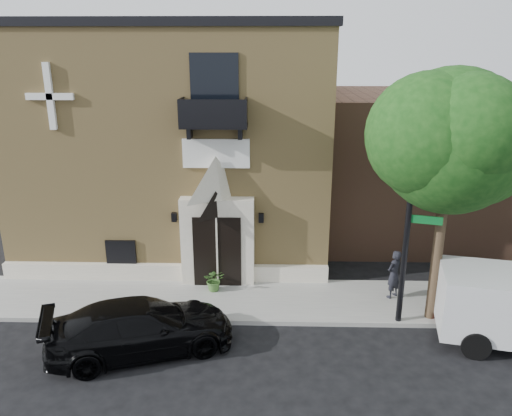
{
  "coord_description": "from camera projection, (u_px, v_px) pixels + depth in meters",
  "views": [
    {
      "loc": [
        0.83,
        -13.79,
        8.43
      ],
      "look_at": [
        0.39,
        2.0,
        3.26
      ],
      "focal_mm": 35.0,
      "sensor_mm": 36.0,
      "label": 1
    }
  ],
  "objects": [
    {
      "name": "fire_hydrant",
      "position": [
        445.0,
        309.0,
        15.59
      ],
      "size": [
        0.48,
        0.38,
        0.84
      ],
      "color": "maroon",
      "rests_on": "sidewalk"
    },
    {
      "name": "pedestrian_near",
      "position": [
        394.0,
        274.0,
        16.97
      ],
      "size": [
        0.74,
        0.72,
        1.71
      ],
      "primitive_type": "imported",
      "rotation": [
        0.0,
        0.0,
        3.86
      ],
      "color": "black",
      "rests_on": "sidewalk"
    },
    {
      "name": "street_tree_left",
      "position": [
        453.0,
        140.0,
        14.09
      ],
      "size": [
        4.97,
        4.38,
        7.77
      ],
      "color": "#38281C",
      "rests_on": "sidewalk"
    },
    {
      "name": "street_sign",
      "position": [
        409.0,
        221.0,
        14.74
      ],
      "size": [
        1.02,
        1.21,
        6.61
      ],
      "rotation": [
        0.0,
        0.0,
        -0.27
      ],
      "color": "black",
      "rests_on": "sidewalk"
    },
    {
      "name": "ground",
      "position": [
        242.0,
        325.0,
        15.75
      ],
      "size": [
        120.0,
        120.0,
        0.0
      ],
      "primitive_type": "plane",
      "color": "black",
      "rests_on": "ground"
    },
    {
      "name": "neighbour_building",
      "position": [
        511.0,
        164.0,
        22.99
      ],
      "size": [
        18.0,
        8.0,
        6.4
      ],
      "primitive_type": "cube",
      "color": "brown",
      "rests_on": "ground"
    },
    {
      "name": "church",
      "position": [
        183.0,
        136.0,
        21.94
      ],
      "size": [
        12.2,
        11.01,
        9.3
      ],
      "color": "tan",
      "rests_on": "ground"
    },
    {
      "name": "planter",
      "position": [
        214.0,
        280.0,
        17.57
      ],
      "size": [
        0.78,
        0.7,
        0.81
      ],
      "primitive_type": "imported",
      "rotation": [
        0.0,
        0.0,
        0.09
      ],
      "color": "#447230",
      "rests_on": "sidewalk"
    },
    {
      "name": "black_sedan",
      "position": [
        141.0,
        327.0,
        14.23
      ],
      "size": [
        5.67,
        3.74,
        1.53
      ],
      "primitive_type": "imported",
      "rotation": [
        0.0,
        0.0,
        1.9
      ],
      "color": "black",
      "rests_on": "ground"
    },
    {
      "name": "dumpster",
      "position": [
        479.0,
        303.0,
        15.67
      ],
      "size": [
        1.78,
        1.16,
        1.09
      ],
      "rotation": [
        0.0,
        0.0,
        0.13
      ],
      "color": "#0D321B",
      "rests_on": "sidewalk"
    },
    {
      "name": "sidewalk",
      "position": [
        273.0,
        301.0,
        17.12
      ],
      "size": [
        42.0,
        3.0,
        0.15
      ],
      "primitive_type": "cube",
      "color": "gray",
      "rests_on": "ground"
    }
  ]
}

